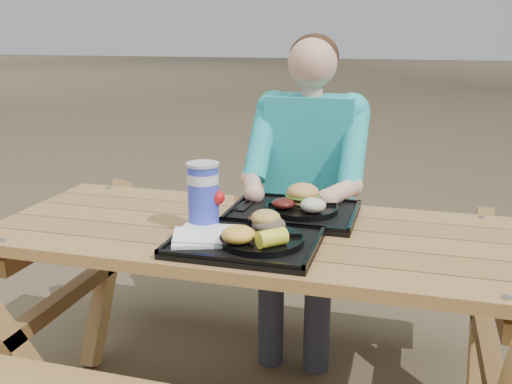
# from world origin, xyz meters

# --- Properties ---
(picnic_table) EXTENTS (1.80, 1.49, 0.75)m
(picnic_table) POSITION_xyz_m (0.00, 0.00, 0.38)
(picnic_table) COLOR #999999
(picnic_table) RESTS_ON ground
(tray_near) EXTENTS (0.45, 0.35, 0.02)m
(tray_near) POSITION_xyz_m (0.01, -0.17, 0.76)
(tray_near) COLOR black
(tray_near) RESTS_ON picnic_table
(tray_far) EXTENTS (0.45, 0.35, 0.02)m
(tray_far) POSITION_xyz_m (0.09, 0.17, 0.76)
(tray_far) COLOR black
(tray_far) RESTS_ON picnic_table
(plate_near) EXTENTS (0.26, 0.26, 0.02)m
(plate_near) POSITION_xyz_m (0.07, -0.17, 0.78)
(plate_near) COLOR black
(plate_near) RESTS_ON tray_near
(plate_far) EXTENTS (0.26, 0.26, 0.02)m
(plate_far) POSITION_xyz_m (0.12, 0.18, 0.78)
(plate_far) COLOR black
(plate_far) RESTS_ON tray_far
(napkin_stack) EXTENTS (0.23, 0.23, 0.02)m
(napkin_stack) POSITION_xyz_m (-0.12, -0.19, 0.78)
(napkin_stack) COLOR white
(napkin_stack) RESTS_ON tray_near
(soda_cup) EXTENTS (0.10, 0.10, 0.21)m
(soda_cup) POSITION_xyz_m (-0.16, -0.07, 0.87)
(soda_cup) COLOR #1B2CD1
(soda_cup) RESTS_ON tray_near
(condiment_bbq) EXTENTS (0.06, 0.06, 0.03)m
(condiment_bbq) POSITION_xyz_m (0.01, -0.04, 0.79)
(condiment_bbq) COLOR black
(condiment_bbq) RESTS_ON tray_near
(condiment_mustard) EXTENTS (0.05, 0.05, 0.03)m
(condiment_mustard) POSITION_xyz_m (0.08, -0.05, 0.78)
(condiment_mustard) COLOR yellow
(condiment_mustard) RESTS_ON tray_near
(sandwich) EXTENTS (0.10, 0.10, 0.10)m
(sandwich) POSITION_xyz_m (0.08, -0.12, 0.84)
(sandwich) COLOR gold
(sandwich) RESTS_ON plate_near
(mac_cheese) EXTENTS (0.10, 0.10, 0.05)m
(mac_cheese) POSITION_xyz_m (0.01, -0.24, 0.82)
(mac_cheese) COLOR yellow
(mac_cheese) RESTS_ON plate_near
(corn_cob) EXTENTS (0.12, 0.12, 0.05)m
(corn_cob) POSITION_xyz_m (0.12, -0.24, 0.82)
(corn_cob) COLOR #FFF935
(corn_cob) RESTS_ON plate_near
(cutlery_far) EXTENTS (0.04, 0.17, 0.01)m
(cutlery_far) POSITION_xyz_m (-0.09, 0.19, 0.77)
(cutlery_far) COLOR black
(cutlery_far) RESTS_ON tray_far
(burger) EXTENTS (0.12, 0.12, 0.11)m
(burger) POSITION_xyz_m (0.12, 0.22, 0.84)
(burger) COLOR gold
(burger) RESTS_ON plate_far
(baked_beans) EXTENTS (0.08, 0.08, 0.04)m
(baked_beans) POSITION_xyz_m (0.06, 0.13, 0.81)
(baked_beans) COLOR #4F130F
(baked_beans) RESTS_ON plate_far
(potato_salad) EXTENTS (0.09, 0.09, 0.05)m
(potato_salad) POSITION_xyz_m (0.17, 0.11, 0.82)
(potato_salad) COLOR beige
(potato_salad) RESTS_ON plate_far
(diner) EXTENTS (0.48, 0.84, 1.28)m
(diner) POSITION_xyz_m (0.06, 0.68, 0.64)
(diner) COLOR #1B8DBD
(diner) RESTS_ON ground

